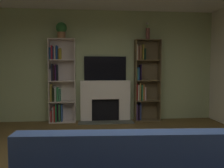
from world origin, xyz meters
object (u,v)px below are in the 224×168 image
Objects in this scene: fireplace at (105,100)px; vase_with_flowers at (148,33)px; bookshelf_left at (59,84)px; bookshelf_right at (144,81)px; potted_plant at (61,30)px; tv at (105,68)px.

vase_with_flowers is (1.09, -0.05, 1.73)m from fireplace.
bookshelf_right is at bearing 0.04° from bookshelf_left.
vase_with_flowers is at bearing -0.01° from potted_plant.
bookshelf_right is 5.22× the size of potted_plant.
tv is at bearing 6.26° from potted_plant.
vase_with_flowers is (1.09, -0.12, 0.91)m from tv.
vase_with_flowers is at bearing -30.53° from bookshelf_right.
bookshelf_right is at bearing -0.01° from fireplace.
vase_with_flowers reaches higher than bookshelf_right.
fireplace is at bearing 0.08° from bookshelf_left.
tv is 1.24m from bookshelf_left.
vase_with_flowers is (2.19, -0.00, -0.05)m from potted_plant.
potted_plant is 2.19m from vase_with_flowers.
tv is 0.52× the size of bookshelf_left.
tv is at bearing 175.88° from bookshelf_right.
bookshelf_right reaches higher than tv.
fireplace is 3.43× the size of potted_plant.
vase_with_flowers is at bearing -6.29° from tv.
potted_plant is at bearing 179.99° from vase_with_flowers.
bookshelf_left is at bearing -179.92° from fireplace.
fireplace is 3.13× the size of vase_with_flowers.
bookshelf_left is 4.78× the size of vase_with_flowers.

